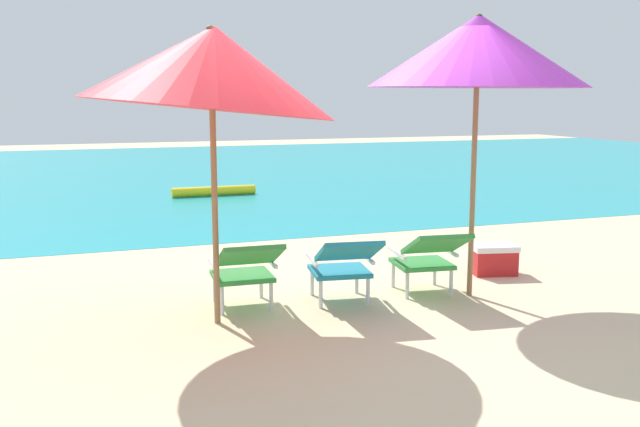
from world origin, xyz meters
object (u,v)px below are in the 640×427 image
(lounge_chair_right, at_px, (429,255))
(cooler_box, at_px, (493,259))
(swim_buoy, at_px, (214,191))
(beach_umbrella_left, at_px, (211,68))
(lounge_chair_left, at_px, (246,267))
(lounge_chair_center, at_px, (344,262))
(beach_umbrella_right, at_px, (478,51))

(lounge_chair_right, xyz_separation_m, cooler_box, (1.08, 0.54, -0.24))
(swim_buoy, distance_m, beach_umbrella_left, 8.00)
(cooler_box, bearing_deg, lounge_chair_left, -171.47)
(lounge_chair_center, relative_size, beach_umbrella_left, 0.37)
(swim_buoy, xyz_separation_m, beach_umbrella_left, (-1.45, -7.61, 2.01))
(swim_buoy, relative_size, lounge_chair_right, 1.71)
(lounge_chair_left, distance_m, lounge_chair_center, 0.89)
(swim_buoy, relative_size, beach_umbrella_left, 0.63)
(lounge_chair_center, bearing_deg, lounge_chair_left, 171.84)
(swim_buoy, bearing_deg, beach_umbrella_right, -82.61)
(swim_buoy, relative_size, lounge_chair_center, 1.70)
(lounge_chair_left, xyz_separation_m, beach_umbrella_left, (-0.30, -0.23, 1.70))
(lounge_chair_left, relative_size, beach_umbrella_left, 0.35)
(lounge_chair_center, distance_m, beach_umbrella_left, 2.08)
(lounge_chair_left, distance_m, beach_umbrella_left, 1.75)
(lounge_chair_right, relative_size, beach_umbrella_right, 0.34)
(beach_umbrella_left, distance_m, cooler_box, 3.74)
(swim_buoy, bearing_deg, lounge_chair_center, -92.07)
(lounge_chair_left, height_order, beach_umbrella_right, beach_umbrella_right)
(swim_buoy, xyz_separation_m, beach_umbrella_right, (0.99, -7.60, 2.19))
(lounge_chair_center, relative_size, lounge_chair_right, 1.01)
(lounge_chair_center, relative_size, beach_umbrella_right, 0.34)
(beach_umbrella_right, relative_size, cooler_box, 5.22)
(lounge_chair_left, relative_size, beach_umbrella_right, 0.32)
(swim_buoy, height_order, beach_umbrella_right, beach_umbrella_right)
(cooler_box, bearing_deg, lounge_chair_right, -153.41)
(lounge_chair_right, xyz_separation_m, beach_umbrella_right, (0.39, -0.11, 1.89))
(swim_buoy, height_order, cooler_box, cooler_box)
(beach_umbrella_right, xyz_separation_m, cooler_box, (0.69, 0.64, -2.13))
(beach_umbrella_left, height_order, cooler_box, beach_umbrella_left)
(lounge_chair_left, bearing_deg, lounge_chair_center, -8.16)
(lounge_chair_center, bearing_deg, beach_umbrella_left, -174.77)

